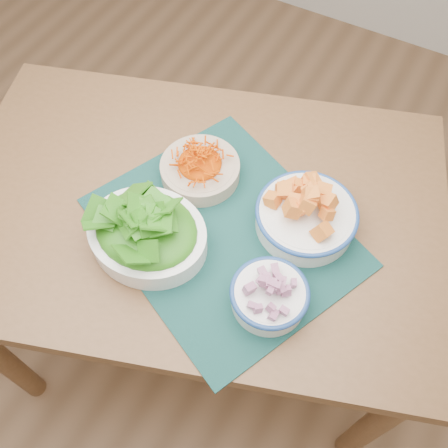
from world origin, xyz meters
name	(u,v)px	position (x,y,z in m)	size (l,w,h in m)	color
ground	(97,321)	(0.00, 0.00, 0.00)	(4.00, 4.00, 0.00)	#926947
table	(198,228)	(0.34, 0.18, 0.64)	(1.31, 1.07, 0.75)	brown
placemat	(224,232)	(0.44, 0.15, 0.75)	(0.53, 0.44, 0.00)	black
carrot_bowl	(200,166)	(0.32, 0.25, 0.79)	(0.24, 0.24, 0.07)	tan
squash_bowl	(307,212)	(0.58, 0.25, 0.80)	(0.27, 0.27, 0.11)	white
lettuce_bowl	(147,231)	(0.31, 0.04, 0.80)	(0.27, 0.23, 0.11)	white
onion_bowl	(270,294)	(0.59, 0.04, 0.79)	(0.16, 0.16, 0.08)	white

